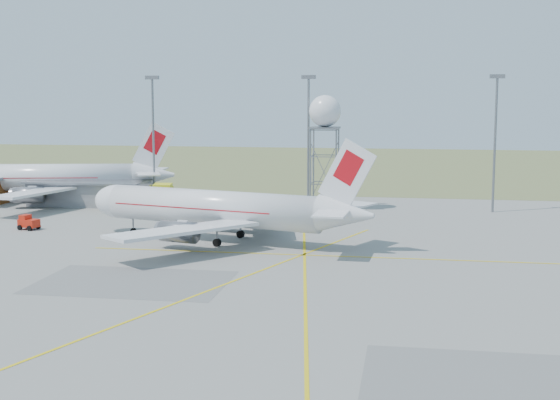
% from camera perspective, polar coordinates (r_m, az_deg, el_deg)
% --- Properties ---
extents(ground, '(400.00, 400.00, 0.00)m').
position_cam_1_polar(ground, '(56.73, 3.35, -10.40)').
color(ground, gray).
rests_on(ground, ground).
extents(grass_strip, '(400.00, 120.00, 0.03)m').
position_cam_1_polar(grass_strip, '(194.48, 7.86, 2.51)').
color(grass_strip, '#61703D').
rests_on(grass_strip, ground).
extents(building_grey, '(19.00, 10.00, 3.90)m').
position_cam_1_polar(building_grey, '(129.03, -13.65, 0.58)').
color(building_grey, gray).
rests_on(building_grey, ground).
extents(mast_a, '(2.20, 0.50, 20.50)m').
position_cam_1_polar(mast_a, '(126.46, -9.26, 5.15)').
color(mast_a, slate).
rests_on(mast_a, ground).
extents(mast_b, '(2.20, 0.50, 20.50)m').
position_cam_1_polar(mast_b, '(120.75, 2.09, 5.12)').
color(mast_b, slate).
rests_on(mast_b, ground).
extents(mast_c, '(2.20, 0.50, 20.50)m').
position_cam_1_polar(mast_c, '(120.34, 15.48, 4.84)').
color(mast_c, slate).
rests_on(mast_c, ground).
extents(airliner_main, '(37.24, 35.41, 12.82)m').
position_cam_1_polar(airliner_main, '(93.82, -4.56, -0.67)').
color(airliner_main, silver).
rests_on(airliner_main, ground).
extents(airliner_far, '(38.62, 36.96, 13.21)m').
position_cam_1_polar(airliner_far, '(132.27, -16.46, 1.56)').
color(airliner_far, silver).
rests_on(airliner_far, ground).
extents(radar_tower, '(4.83, 4.83, 17.48)m').
position_cam_1_polar(radar_tower, '(118.66, 3.29, 3.97)').
color(radar_tower, slate).
rests_on(radar_tower, ground).
extents(fire_truck, '(10.27, 5.20, 3.95)m').
position_cam_1_polar(fire_truck, '(121.56, -10.06, 0.21)').
color(fire_truck, '#CFCA18').
rests_on(fire_truck, ground).
extents(baggage_tug, '(2.80, 2.49, 1.93)m').
position_cam_1_polar(baggage_tug, '(107.31, -17.91, -1.68)').
color(baggage_tug, red).
rests_on(baggage_tug, ground).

